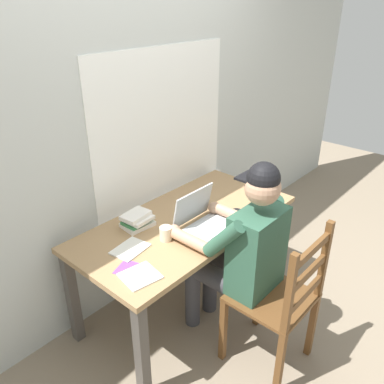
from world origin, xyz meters
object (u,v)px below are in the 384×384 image
wooden_chair (280,300)px  coffee_mug_white (166,233)px  seated_person (241,248)px  coffee_mug_dark (263,198)px  laptop (203,219)px  desk (187,231)px  computer_mouse (239,212)px  landscape_photo_print (126,268)px  book_stack_main (137,220)px

wooden_chair → coffee_mug_white: bearing=109.3°
seated_person → coffee_mug_dark: (0.52, 0.19, 0.06)m
seated_person → laptop: size_ratio=3.83×
desk → laptop: size_ratio=4.57×
seated_person → computer_mouse: seated_person is taller
wooden_chair → landscape_photo_print: size_ratio=7.37×
landscape_photo_print → laptop: bearing=-23.3°
computer_mouse → desk: bearing=143.9°
computer_mouse → landscape_photo_print: 0.88m
desk → wooden_chair: wooden_chair is taller
wooden_chair → computer_mouse: wooden_chair is taller
coffee_mug_dark → landscape_photo_print: coffee_mug_dark is taller
desk → wooden_chair: bearing=-91.5°
computer_mouse → laptop: bearing=165.5°
wooden_chair → book_stack_main: bearing=105.1°
wooden_chair → landscape_photo_print: (-0.57, 0.63, 0.23)m
desk → computer_mouse: 0.37m
coffee_mug_white → coffee_mug_dark: size_ratio=0.92×
seated_person → book_stack_main: (-0.24, 0.62, 0.05)m
computer_mouse → seated_person: bearing=-142.4°
wooden_chair → coffee_mug_dark: wooden_chair is taller
landscape_photo_print → coffee_mug_dark: bearing=-27.7°
laptop → landscape_photo_print: laptop is taller
coffee_mug_white → desk: bearing=14.1°
coffee_mug_white → coffee_mug_dark: (0.75, -0.19, 0.01)m
desk → wooden_chair: (-0.02, -0.72, -0.14)m
computer_mouse → book_stack_main: size_ratio=0.49×
computer_mouse → coffee_mug_dark: 0.23m
seated_person → coffee_mug_white: 0.45m
wooden_chair → computer_mouse: 0.65m
laptop → computer_mouse: (0.28, -0.07, -0.04)m
wooden_chair → coffee_mug_dark: (0.52, 0.47, 0.28)m
book_stack_main → landscape_photo_print: (-0.33, -0.28, -0.04)m
desk → landscape_photo_print: bearing=-170.7°
seated_person → book_stack_main: size_ratio=6.22×
seated_person → coffee_mug_dark: 0.56m
wooden_chair → coffee_mug_white: (-0.23, 0.66, 0.28)m
seated_person → coffee_mug_white: (-0.23, 0.38, 0.05)m
coffee_mug_dark → laptop: bearing=166.9°
laptop → coffee_mug_white: bearing=164.2°
laptop → landscape_photo_print: 0.60m
seated_person → landscape_photo_print: 0.67m
coffee_mug_dark → seated_person: bearing=-160.0°
book_stack_main → coffee_mug_white: bearing=-87.0°
coffee_mug_white → landscape_photo_print: bearing=-174.4°
computer_mouse → landscape_photo_print: size_ratio=0.77×
laptop → book_stack_main: size_ratio=1.63×
desk → book_stack_main: (-0.26, 0.18, 0.13)m
desk → landscape_photo_print: size_ratio=11.61×
desk → coffee_mug_dark: size_ratio=12.48×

